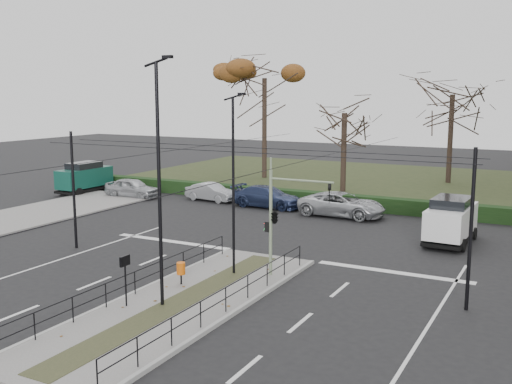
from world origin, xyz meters
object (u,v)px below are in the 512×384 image
rust_tree (265,78)px  bare_tree_center (452,101)px  traffic_light (276,215)px  parked_car_first (132,188)px  litter_bin (181,269)px  parked_car_second (211,192)px  info_panel (125,267)px  streetlamp_median_far (234,184)px  streetlamp_median_near (160,182)px  parked_car_third (268,197)px  white_van (451,219)px  green_van (85,177)px  bare_tree_near (344,119)px  parked_car_fourth (342,204)px

rust_tree → bare_tree_center: size_ratio=1.18×
traffic_light → rust_tree: bearing=117.8°
rust_tree → parked_car_first: bearing=-106.9°
litter_bin → parked_car_second: 20.05m
info_panel → streetlamp_median_far: (1.52, 5.35, 2.45)m
streetlamp_median_near → streetlamp_median_far: (0.38, 4.65, -0.64)m
litter_bin → bare_tree_center: size_ratio=0.09×
streetlamp_median_near → rust_tree: rust_tree is taller
parked_car_third → white_van: (13.13, -4.53, 0.54)m
traffic_light → bare_tree_center: bare_tree_center is taller
green_van → bare_tree_center: bare_tree_center is taller
streetlamp_median_near → bare_tree_center: size_ratio=0.88×
rust_tree → parked_car_third: bearing=-62.2°
streetlamp_median_near → green_van: (-21.27, 18.43, -3.45)m
litter_bin → streetlamp_median_far: 4.19m
traffic_light → green_van: (-23.40, 13.22, -1.52)m
parked_car_first → white_van: size_ratio=0.93×
litter_bin → bare_tree_near: size_ratio=0.11×
parked_car_third → green_van: green_van is taller
green_van → traffic_light: bearing=-29.5°
traffic_light → bare_tree_center: bearing=87.3°
litter_bin → parked_car_fourth: 16.77m
litter_bin → traffic_light: bearing=44.3°
info_panel → bare_tree_center: bare_tree_center is taller
streetlamp_median_near → streetlamp_median_far: bearing=85.3°
streetlamp_median_far → parked_car_third: streetlamp_median_far is taller
litter_bin → white_van: bearing=56.6°
traffic_light → bare_tree_center: 32.13m
parked_car_first → bare_tree_center: 28.11m
parked_car_second → green_van: (-10.93, -1.55, 0.62)m
parked_car_first → parked_car_third: size_ratio=0.85×
parked_car_second → bare_tree_center: bare_tree_center is taller
parked_car_second → parked_car_third: parked_car_third is taller
traffic_light → info_panel: bearing=-119.0°
streetlamp_median_near → parked_car_second: streetlamp_median_near is taller
white_van → bare_tree_center: size_ratio=0.46×
white_van → parked_car_fourth: bearing=152.0°
bare_tree_center → rust_tree: bearing=-163.6°
info_panel → traffic_light: bearing=61.0°
info_panel → litter_bin: bearing=83.7°
traffic_light → bare_tree_center: (1.50, 31.79, 4.42)m
green_van → parked_car_first: bearing=-0.5°
info_panel → parked_car_third: bearing=102.1°
info_panel → bare_tree_near: size_ratio=0.23×
info_panel → parked_car_second: info_panel is taller
parked_car_fourth → white_van: (7.48, -3.98, 0.50)m
streetlamp_median_near → white_van: bearing=63.2°
traffic_light → rust_tree: (-14.32, 27.11, 6.43)m
traffic_light → parked_car_fourth: size_ratio=0.82×
streetlamp_median_far → bare_tree_near: bare_tree_near is taller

